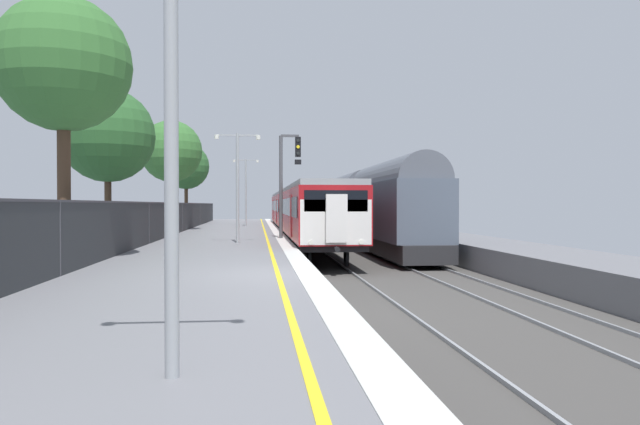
# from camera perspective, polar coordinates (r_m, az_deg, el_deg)

# --- Properties ---
(ground) EXTENTS (17.40, 110.00, 1.21)m
(ground) POSITION_cam_1_polar(r_m,az_deg,el_deg) (15.19, 7.42, -7.92)
(ground) COLOR slate
(commuter_train_at_platform) EXTENTS (2.83, 39.60, 3.81)m
(commuter_train_at_platform) POSITION_cam_1_polar(r_m,az_deg,el_deg) (41.89, -2.00, 0.20)
(commuter_train_at_platform) COLOR maroon
(commuter_train_at_platform) RESTS_ON ground
(freight_train_adjacent_track) EXTENTS (2.60, 42.24, 4.87)m
(freight_train_adjacent_track) POSITION_cam_1_polar(r_m,az_deg,el_deg) (45.12, 2.83, 0.75)
(freight_train_adjacent_track) COLOR #232326
(freight_train_adjacent_track) RESTS_ON ground
(signal_gantry) EXTENTS (1.10, 0.24, 5.16)m
(signal_gantry) POSITION_cam_1_polar(r_m,az_deg,el_deg) (29.97, -3.22, 3.70)
(signal_gantry) COLOR #47474C
(signal_gantry) RESTS_ON ground
(platform_lamp_near) EXTENTS (2.00, 0.20, 5.64)m
(platform_lamp_near) POSITION_cam_1_polar(r_m,az_deg,el_deg) (6.22, -13.95, 16.07)
(platform_lamp_near) COLOR #93999E
(platform_lamp_near) RESTS_ON ground
(platform_lamp_mid) EXTENTS (2.00, 0.20, 4.81)m
(platform_lamp_mid) POSITION_cam_1_polar(r_m,az_deg,el_deg) (26.52, -7.83, 3.37)
(platform_lamp_mid) COLOR #93999E
(platform_lamp_mid) RESTS_ON ground
(platform_lamp_far) EXTENTS (2.00, 0.20, 5.23)m
(platform_lamp_far) POSITION_cam_1_polar(r_m,az_deg,el_deg) (47.04, -7.05, 2.51)
(platform_lamp_far) COLOR #93999E
(platform_lamp_far) RESTS_ON ground
(platform_back_fence) EXTENTS (0.07, 99.00, 1.80)m
(platform_back_fence) POSITION_cam_1_polar(r_m,az_deg,el_deg) (15.33, -23.47, -2.09)
(platform_back_fence) COLOR #282B2D
(platform_back_fence) RESTS_ON ground
(background_tree_left) EXTENTS (3.99, 3.99, 7.00)m
(background_tree_left) POSITION_cam_1_polar(r_m,az_deg,el_deg) (53.62, -12.49, 4.19)
(background_tree_left) COLOR #473323
(background_tree_left) RESTS_ON ground
(background_tree_centre) EXTENTS (4.02, 4.02, 7.19)m
(background_tree_centre) POSITION_cam_1_polar(r_m,az_deg,el_deg) (40.72, -14.06, 5.47)
(background_tree_centre) COLOR #473323
(background_tree_centre) RESTS_ON ground
(background_tree_right) EXTENTS (4.04, 4.04, 6.68)m
(background_tree_right) POSITION_cam_1_polar(r_m,az_deg,el_deg) (27.78, -19.66, 6.65)
(background_tree_right) COLOR #473323
(background_tree_right) RESTS_ON ground
(background_tree_back) EXTENTS (3.99, 3.99, 7.85)m
(background_tree_back) POSITION_cam_1_polar(r_m,az_deg,el_deg) (20.02, -23.16, 12.29)
(background_tree_back) COLOR #473323
(background_tree_back) RESTS_ON ground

